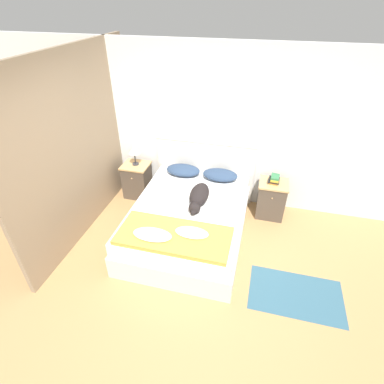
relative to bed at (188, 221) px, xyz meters
The scene contains 14 objects.
ground_plane 1.04m from the bed, 81.64° to the right, with size 16.00×16.00×0.00m, color tan.
wall_back 1.53m from the bed, 82.70° to the left, with size 9.00×0.06×2.55m.
wall_side_left 1.87m from the bed, behind, with size 0.06×3.10×2.55m.
bed is the anchor object (origin of this frame).
headboard 1.10m from the bed, 90.00° to the left, with size 1.66×0.06×1.08m.
nightstand_left 1.42m from the bed, 144.65° to the left, with size 0.45×0.42×0.61m.
nightstand_right 1.42m from the bed, 35.35° to the left, with size 0.45×0.42×0.61m.
pillow_left 0.95m from the bed, 110.52° to the left, with size 0.56×0.34×0.16m.
pillow_right 0.95m from the bed, 69.48° to the left, with size 0.56×0.34×0.16m.
quilt 0.75m from the bed, 90.91° to the right, with size 1.40×0.63×0.11m.
dog 0.42m from the bed, 45.69° to the left, with size 0.27×0.74×0.23m.
book_stack 1.48m from the bed, 36.03° to the left, with size 0.18×0.22×0.12m.
table_lamp 1.55m from the bed, 144.17° to the left, with size 0.21×0.21×0.36m.
rug 1.73m from the bed, 24.79° to the right, with size 1.12×0.69×0.00m.
Camera 1 is at (0.75, -2.29, 3.09)m, focal length 28.00 mm.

